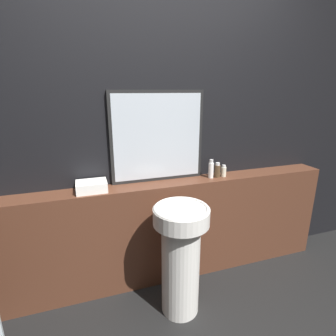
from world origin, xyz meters
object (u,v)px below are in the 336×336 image
(shampoo_bottle, at_px, (211,169))
(lotion_bottle, at_px, (224,171))
(towel_stack, at_px, (92,186))
(conditioner_bottle, at_px, (217,170))
(mirror, at_px, (158,137))
(pedestal_sink, at_px, (181,254))

(shampoo_bottle, height_order, lotion_bottle, shampoo_bottle)
(shampoo_bottle, distance_m, lotion_bottle, 0.13)
(towel_stack, distance_m, conditioner_bottle, 1.05)
(mirror, height_order, shampoo_bottle, mirror)
(shampoo_bottle, xyz_separation_m, lotion_bottle, (0.12, 0.00, -0.03))
(conditioner_bottle, relative_size, lotion_bottle, 1.26)
(mirror, relative_size, shampoo_bottle, 4.74)
(shampoo_bottle, bearing_deg, mirror, 168.83)
(mirror, distance_m, shampoo_bottle, 0.54)
(shampoo_bottle, relative_size, conditioner_bottle, 1.25)
(towel_stack, xyz_separation_m, shampoo_bottle, (0.99, 0.00, 0.04))
(pedestal_sink, relative_size, towel_stack, 3.84)
(towel_stack, bearing_deg, lotion_bottle, 0.00)
(shampoo_bottle, bearing_deg, lotion_bottle, 0.00)
(pedestal_sink, distance_m, shampoo_bottle, 0.76)
(pedestal_sink, xyz_separation_m, towel_stack, (-0.57, 0.40, 0.45))
(towel_stack, bearing_deg, conditioner_bottle, 0.00)
(pedestal_sink, relative_size, conditioner_bottle, 6.61)
(pedestal_sink, xyz_separation_m, shampoo_bottle, (0.42, 0.40, 0.48))
(mirror, relative_size, towel_stack, 3.45)
(shampoo_bottle, bearing_deg, pedestal_sink, -136.70)
(towel_stack, height_order, lotion_bottle, lotion_bottle)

